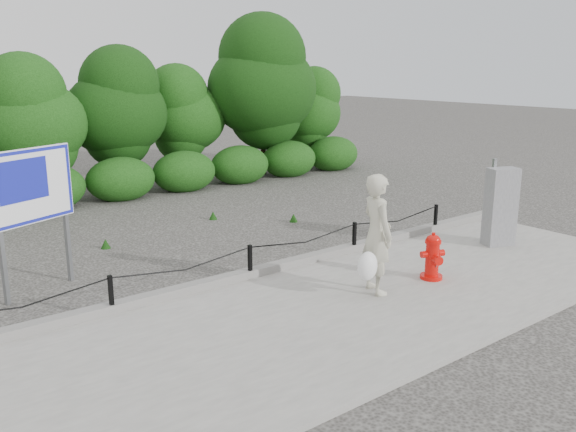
# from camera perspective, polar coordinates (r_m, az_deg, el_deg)

# --- Properties ---
(ground) EXTENTS (90.00, 90.00, 0.00)m
(ground) POSITION_cam_1_polar(r_m,az_deg,el_deg) (10.69, -3.54, -6.22)
(ground) COLOR #2D2B28
(ground) RESTS_ON ground
(sidewalk) EXTENTS (14.00, 4.00, 0.08)m
(sidewalk) POSITION_cam_1_polar(r_m,az_deg,el_deg) (9.21, 3.65, -9.38)
(sidewalk) COLOR gray
(sidewalk) RESTS_ON ground
(curb) EXTENTS (14.00, 0.22, 0.14)m
(curb) POSITION_cam_1_polar(r_m,az_deg,el_deg) (10.68, -3.71, -5.39)
(curb) COLOR slate
(curb) RESTS_ON sidewalk
(chain_barrier) EXTENTS (10.06, 0.06, 0.60)m
(chain_barrier) POSITION_cam_1_polar(r_m,az_deg,el_deg) (10.54, -3.58, -3.89)
(chain_barrier) COLOR black
(chain_barrier) RESTS_ON sidewalk
(treeline) EXTENTS (19.93, 3.91, 5.20)m
(treeline) POSITION_cam_1_polar(r_m,az_deg,el_deg) (18.44, -17.47, 9.90)
(treeline) COLOR black
(treeline) RESTS_ON ground
(fire_hydrant) EXTENTS (0.50, 0.50, 0.82)m
(fire_hydrant) POSITION_cam_1_polar(r_m,az_deg,el_deg) (10.78, 13.37, -3.74)
(fire_hydrant) COLOR red
(fire_hydrant) RESTS_ON sidewalk
(pedestrian) EXTENTS (0.85, 0.82, 1.95)m
(pedestrian) POSITION_cam_1_polar(r_m,az_deg,el_deg) (9.82, 8.27, -1.86)
(pedestrian) COLOR #BCB8A1
(pedestrian) RESTS_ON sidewalk
(utility_cabinet) EXTENTS (0.69, 0.55, 1.76)m
(utility_cabinet) POSITION_cam_1_polar(r_m,az_deg,el_deg) (13.09, 19.25, 0.83)
(utility_cabinet) COLOR gray
(utility_cabinet) RESTS_ON sidewalk
(advertising_sign) EXTENTS (1.41, 0.65, 2.41)m
(advertising_sign) POSITION_cam_1_polar(r_m,az_deg,el_deg) (10.56, -22.79, 2.05)
(advertising_sign) COLOR slate
(advertising_sign) RESTS_ON ground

